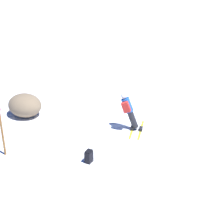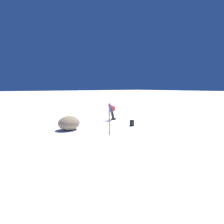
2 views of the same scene
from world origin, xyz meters
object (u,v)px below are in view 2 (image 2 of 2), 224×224
Objects in this scene: spare_backpack at (132,123)px; exposed_boulder_1 at (69,123)px; skier at (112,111)px; trail_marker at (109,118)px.

exposed_boulder_1 reaches higher than spare_backpack.
exposed_boulder_1 is at bearing -113.56° from spare_backpack.
exposed_boulder_1 is (4.70, 1.18, -0.42)m from skier.
trail_marker is at bearing 117.83° from exposed_boulder_1.
trail_marker is (-1.52, 2.88, 0.63)m from exposed_boulder_1.
trail_marker is (3.18, 4.06, 0.21)m from skier.
spare_backpack is at bearing 159.35° from exposed_boulder_1.
trail_marker reaches higher than exposed_boulder_1.
skier is at bearing -165.91° from exposed_boulder_1.
skier reaches higher than spare_backpack.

